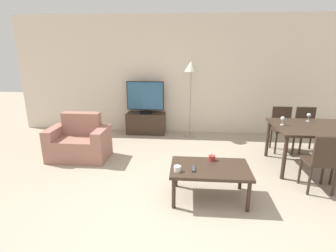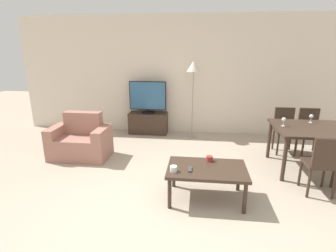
{
  "view_description": "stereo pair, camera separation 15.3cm",
  "coord_description": "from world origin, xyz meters",
  "px_view_note": "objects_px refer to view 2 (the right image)",
  "views": [
    {
      "loc": [
        0.18,
        -2.62,
        1.95
      ],
      "look_at": [
        -0.18,
        1.76,
        0.65
      ],
      "focal_mm": 28.0,
      "sensor_mm": 36.0,
      "label": 1
    },
    {
      "loc": [
        0.34,
        -2.61,
        1.95
      ],
      "look_at": [
        -0.18,
        1.76,
        0.65
      ],
      "focal_mm": 28.0,
      "sensor_mm": 36.0,
      "label": 2
    }
  ],
  "objects_px": {
    "armchair": "(81,141)",
    "cup_white_near": "(210,159)",
    "tv": "(148,97)",
    "dining_chair_far": "(309,128)",
    "dining_chair_far_left": "(285,127)",
    "tv_stand": "(148,123)",
    "wine_glass_left": "(311,117)",
    "coffee_table": "(207,171)",
    "dining_table": "(316,132)",
    "wine_glass_right": "(284,120)",
    "floor_lamp": "(193,72)",
    "cup_colored_far": "(174,169)",
    "remote_primary": "(190,169)",
    "dining_chair_near": "(322,162)"
  },
  "relations": [
    {
      "from": "tv_stand",
      "to": "remote_primary",
      "type": "bearing_deg",
      "value": -68.85
    },
    {
      "from": "tv_stand",
      "to": "dining_chair_far",
      "type": "bearing_deg",
      "value": -14.03
    },
    {
      "from": "dining_chair_far",
      "to": "dining_table",
      "type": "bearing_deg",
      "value": -105.53
    },
    {
      "from": "tv_stand",
      "to": "dining_chair_near",
      "type": "height_order",
      "value": "dining_chair_near"
    },
    {
      "from": "tv",
      "to": "dining_chair_near",
      "type": "xyz_separation_m",
      "value": [
        2.85,
        -2.46,
        -0.38
      ]
    },
    {
      "from": "tv",
      "to": "dining_chair_far_left",
      "type": "relative_size",
      "value": 1.0
    },
    {
      "from": "armchair",
      "to": "dining_chair_far_left",
      "type": "bearing_deg",
      "value": 10.76
    },
    {
      "from": "tv_stand",
      "to": "wine_glass_left",
      "type": "relative_size",
      "value": 6.18
    },
    {
      "from": "armchair",
      "to": "cup_white_near",
      "type": "relative_size",
      "value": 11.55
    },
    {
      "from": "dining_table",
      "to": "wine_glass_left",
      "type": "relative_size",
      "value": 8.89
    },
    {
      "from": "coffee_table",
      "to": "dining_chair_far_left",
      "type": "relative_size",
      "value": 1.2
    },
    {
      "from": "tv",
      "to": "dining_chair_far",
      "type": "height_order",
      "value": "tv"
    },
    {
      "from": "dining_chair_far_left",
      "to": "coffee_table",
      "type": "bearing_deg",
      "value": -128.71
    },
    {
      "from": "dining_table",
      "to": "wine_glass_right",
      "type": "bearing_deg",
      "value": 176.06
    },
    {
      "from": "tv",
      "to": "cup_white_near",
      "type": "relative_size",
      "value": 9.37
    },
    {
      "from": "dining_table",
      "to": "cup_white_near",
      "type": "relative_size",
      "value": 14.18
    },
    {
      "from": "tv",
      "to": "dining_table",
      "type": "height_order",
      "value": "tv"
    },
    {
      "from": "dining_table",
      "to": "dining_chair_far",
      "type": "bearing_deg",
      "value": 74.47
    },
    {
      "from": "dining_chair_far_left",
      "to": "cup_colored_far",
      "type": "xyz_separation_m",
      "value": [
        -1.96,
        -2.08,
        0.0
      ]
    },
    {
      "from": "coffee_table",
      "to": "cup_colored_far",
      "type": "distance_m",
      "value": 0.46
    },
    {
      "from": "coffee_table",
      "to": "floor_lamp",
      "type": "bearing_deg",
      "value": 95.93
    },
    {
      "from": "dining_table",
      "to": "dining_chair_far_left",
      "type": "height_order",
      "value": "dining_chair_far_left"
    },
    {
      "from": "tv_stand",
      "to": "wine_glass_left",
      "type": "height_order",
      "value": "wine_glass_left"
    },
    {
      "from": "tv",
      "to": "cup_colored_far",
      "type": "xyz_separation_m",
      "value": [
        0.89,
        -2.9,
        -0.38
      ]
    },
    {
      "from": "dining_table",
      "to": "wine_glass_right",
      "type": "height_order",
      "value": "wine_glass_right"
    },
    {
      "from": "dining_table",
      "to": "cup_white_near",
      "type": "xyz_separation_m",
      "value": [
        -1.72,
        -0.88,
        -0.17
      ]
    },
    {
      "from": "dining_chair_near",
      "to": "floor_lamp",
      "type": "relative_size",
      "value": 0.5
    },
    {
      "from": "armchair",
      "to": "dining_chair_far_left",
      "type": "xyz_separation_m",
      "value": [
        3.83,
        0.73,
        0.19
      ]
    },
    {
      "from": "armchair",
      "to": "coffee_table",
      "type": "bearing_deg",
      "value": -27.45
    },
    {
      "from": "coffee_table",
      "to": "wine_glass_left",
      "type": "height_order",
      "value": "wine_glass_left"
    },
    {
      "from": "armchair",
      "to": "wine_glass_left",
      "type": "distance_m",
      "value": 4.11
    },
    {
      "from": "dining_chair_near",
      "to": "cup_white_near",
      "type": "height_order",
      "value": "dining_chair_near"
    },
    {
      "from": "dining_table",
      "to": "cup_white_near",
      "type": "bearing_deg",
      "value": -152.96
    },
    {
      "from": "wine_glass_right",
      "to": "tv_stand",
      "type": "bearing_deg",
      "value": 147.91
    },
    {
      "from": "floor_lamp",
      "to": "cup_white_near",
      "type": "relative_size",
      "value": 18.66
    },
    {
      "from": "dining_chair_far",
      "to": "wine_glass_right",
      "type": "xyz_separation_m",
      "value": [
        -0.74,
        -0.78,
        0.35
      ]
    },
    {
      "from": "cup_colored_far",
      "to": "wine_glass_right",
      "type": "distance_m",
      "value": 2.14
    },
    {
      "from": "wine_glass_left",
      "to": "wine_glass_right",
      "type": "xyz_separation_m",
      "value": [
        -0.53,
        -0.27,
        0.0
      ]
    },
    {
      "from": "tv",
      "to": "wine_glass_left",
      "type": "height_order",
      "value": "tv"
    },
    {
      "from": "tv_stand",
      "to": "dining_table",
      "type": "height_order",
      "value": "dining_table"
    },
    {
      "from": "dining_chair_far",
      "to": "tv",
      "type": "bearing_deg",
      "value": 166.01
    },
    {
      "from": "armchair",
      "to": "tv_stand",
      "type": "distance_m",
      "value": 1.84
    },
    {
      "from": "cup_white_near",
      "to": "dining_chair_near",
      "type": "bearing_deg",
      "value": 2.41
    },
    {
      "from": "dining_chair_far_left",
      "to": "wine_glass_right",
      "type": "bearing_deg",
      "value": -110.15
    },
    {
      "from": "remote_primary",
      "to": "wine_glass_right",
      "type": "bearing_deg",
      "value": 39.96
    },
    {
      "from": "dining_chair_far_left",
      "to": "remote_primary",
      "type": "bearing_deg",
      "value": -131.09
    },
    {
      "from": "wine_glass_left",
      "to": "wine_glass_right",
      "type": "relative_size",
      "value": 1.0
    },
    {
      "from": "wine_glass_left",
      "to": "coffee_table",
      "type": "bearing_deg",
      "value": -141.61
    },
    {
      "from": "cup_colored_far",
      "to": "wine_glass_left",
      "type": "relative_size",
      "value": 0.62
    },
    {
      "from": "dining_table",
      "to": "dining_chair_far",
      "type": "height_order",
      "value": "dining_chair_far"
    }
  ]
}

